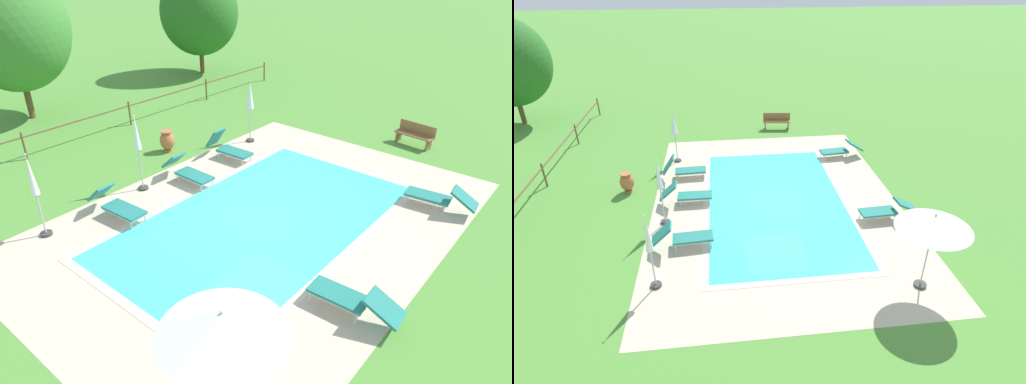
# 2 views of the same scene
# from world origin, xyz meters

# --- Properties ---
(ground_plane) EXTENTS (160.00, 160.00, 0.00)m
(ground_plane) POSITION_xyz_m (0.00, 0.00, 0.00)
(ground_plane) COLOR #518E38
(pool_deck_paving) EXTENTS (13.26, 9.35, 0.01)m
(pool_deck_paving) POSITION_xyz_m (0.00, 0.00, 0.00)
(pool_deck_paving) COLOR beige
(pool_deck_paving) RESTS_ON ground
(swimming_pool_water) EXTENTS (9.04, 5.12, 0.01)m
(swimming_pool_water) POSITION_xyz_m (0.00, 0.00, 0.01)
(swimming_pool_water) COLOR #42CCD6
(swimming_pool_water) RESTS_ON ground
(pool_coping_rim) EXTENTS (9.52, 5.60, 0.01)m
(pool_coping_rim) POSITION_xyz_m (0.00, 0.00, 0.01)
(pool_coping_rim) COLOR beige
(pool_coping_rim) RESTS_ON ground
(sun_lounger_north_near_steps) EXTENTS (0.68, 1.84, 1.02)m
(sun_lounger_north_near_steps) POSITION_xyz_m (2.54, 3.62, 0.40)
(sun_lounger_north_near_steps) COLOR #237A70
(sun_lounger_north_near_steps) RESTS_ON ground
(sun_lounger_north_mid) EXTENTS (0.81, 2.09, 0.78)m
(sun_lounger_north_mid) POSITION_xyz_m (3.85, -3.60, 0.36)
(sun_lounger_north_mid) COLOR #237A70
(sun_lounger_north_mid) RESTS_ON ground
(sun_lounger_north_far) EXTENTS (0.73, 1.99, 0.89)m
(sun_lounger_north_far) POSITION_xyz_m (-2.50, 3.35, 0.38)
(sun_lounger_north_far) COLOR #237A70
(sun_lounger_north_far) RESTS_ON ground
(sun_lounger_north_end) EXTENTS (0.61, 1.97, 0.89)m
(sun_lounger_north_end) POSITION_xyz_m (0.31, 3.38, 0.38)
(sun_lounger_north_end) COLOR #237A70
(sun_lounger_north_end) RESTS_ON ground
(sun_lounger_south_mid) EXTENTS (0.71, 2.10, 0.71)m
(sun_lounger_south_mid) POSITION_xyz_m (-1.68, -3.77, 0.35)
(sun_lounger_south_mid) COLOR #237A70
(sun_lounger_south_mid) RESTS_ON ground
(patio_umbrella_open_foreground) EXTENTS (2.03, 2.03, 2.44)m
(patio_umbrella_open_foreground) POSITION_xyz_m (-5.26, -3.47, 2.18)
(patio_umbrella_open_foreground) COLOR #383838
(patio_umbrella_open_foreground) RESTS_ON ground
(patio_umbrella_closed_row_west) EXTENTS (0.32, 0.32, 2.47)m
(patio_umbrella_closed_row_west) POSITION_xyz_m (4.27, 4.06, 1.72)
(patio_umbrella_closed_row_west) COLOR #383838
(patio_umbrella_closed_row_west) RESTS_ON ground
(patio_umbrella_closed_row_mid_west) EXTENTS (0.32, 0.32, 2.42)m
(patio_umbrella_closed_row_mid_west) POSITION_xyz_m (-4.34, 4.06, 1.55)
(patio_umbrella_closed_row_mid_west) COLOR #383838
(patio_umbrella_closed_row_mid_west) RESTS_ON ground
(patio_umbrella_closed_row_centre) EXTENTS (0.32, 0.32, 2.50)m
(patio_umbrella_closed_row_centre) POSITION_xyz_m (-1.00, 4.13, 1.64)
(patio_umbrella_closed_row_centre) COLOR #383838
(patio_umbrella_closed_row_centre) RESTS_ON ground
(wooden_bench_lawn_side) EXTENTS (0.62, 1.54, 0.87)m
(wooden_bench_lawn_side) POSITION_xyz_m (8.05, -1.14, 0.47)
(wooden_bench_lawn_side) COLOR olive
(wooden_bench_lawn_side) RESTS_ON ground
(terracotta_urn_near_fence) EXTENTS (0.56, 0.56, 0.82)m
(terracotta_urn_near_fence) POSITION_xyz_m (1.53, 5.83, 0.44)
(terracotta_urn_near_fence) COLOR #B7663D
(terracotta_urn_near_fence) RESTS_ON ground
(perimeter_fence) EXTENTS (23.32, 0.08, 1.05)m
(perimeter_fence) POSITION_xyz_m (0.08, 9.27, 0.72)
(perimeter_fence) COLOR brown
(perimeter_fence) RESTS_ON ground
(tree_far_west) EXTENTS (4.69, 4.69, 6.43)m
(tree_far_west) POSITION_xyz_m (0.14, 13.47, 3.84)
(tree_far_west) COLOR brown
(tree_far_west) RESTS_ON ground
(tree_centre) EXTENTS (4.47, 4.47, 5.83)m
(tree_centre) POSITION_xyz_m (10.69, 13.24, 3.45)
(tree_centre) COLOR brown
(tree_centre) RESTS_ON ground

